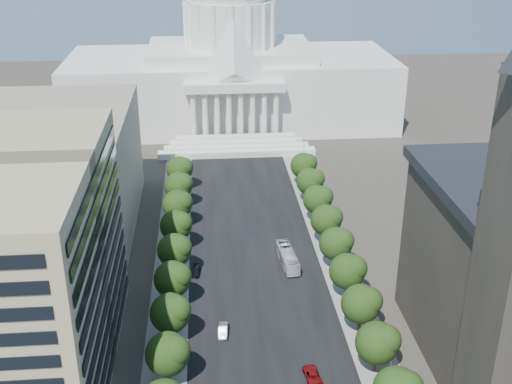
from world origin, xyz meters
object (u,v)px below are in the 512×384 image
object	(u,v)px
car_red	(312,374)
city_bus	(288,257)
car_dark_b	(196,271)
car_silver	(223,330)

from	to	relation	value
car_red	city_bus	xyz separation A→B (m)	(0.84, 39.14, 1.03)
car_dark_b	city_bus	bearing A→B (deg)	12.87
car_red	car_dark_b	bearing A→B (deg)	-66.56
car_silver	car_red	size ratio (longest dim) A/B	0.90
car_dark_b	city_bus	distance (m)	21.22
car_silver	car_red	distance (m)	20.40
car_red	city_bus	size ratio (longest dim) A/B	0.42
car_red	city_bus	world-z (taller)	city_bus
car_dark_b	car_silver	bearing A→B (deg)	-70.72
car_red	car_dark_b	distance (m)	41.90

